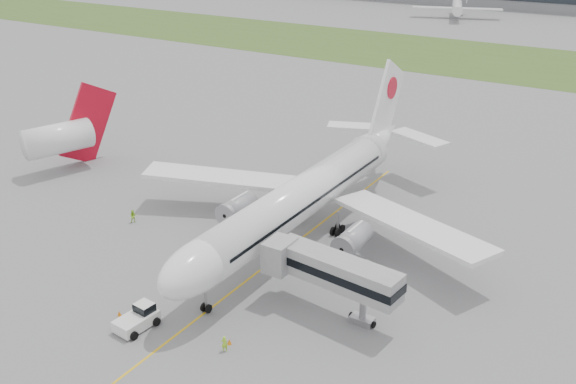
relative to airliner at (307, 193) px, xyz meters
The scene contains 12 objects.
ground 7.47m from the airliner, 90.00° to the right, with size 600.00×600.00×0.00m, color gray.
apron_markings 11.38m from the airliner, 90.00° to the right, with size 70.00×70.00×0.04m, color gold, non-canonical shape.
grass_strip 115.27m from the airliner, 90.00° to the left, with size 600.00×50.00×0.02m, color #395520.
airliner is the anchor object (origin of this frame).
pushback_tug 25.97m from the airliner, 98.95° to the right, with size 3.16×4.39×2.15m.
jet_bridge 17.00m from the airliner, 52.64° to the right, with size 14.56×4.42×6.66m.
safety_cone_left 26.49m from the airliner, 105.44° to the right, with size 0.40×0.40×0.55m, color orange.
safety_cone_right 24.05m from the airliner, 77.34° to the right, with size 0.41×0.41×0.57m, color orange.
ground_crew_near 24.97m from the airliner, 77.33° to the right, with size 0.59×0.39×1.61m, color #97DB24.
ground_crew_far 23.04m from the airliner, 156.62° to the right, with size 0.84×0.66×1.74m, color #94D523.
neighbor_aircraft 43.01m from the airliner, behind, with size 7.42×16.70×13.48m.
distant_aircraft_left 187.70m from the airliner, 102.94° to the left, with size 32.95×29.07×12.60m, color white, non-canonical shape.
Camera 1 is at (35.68, -56.59, 36.84)m, focal length 40.00 mm.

